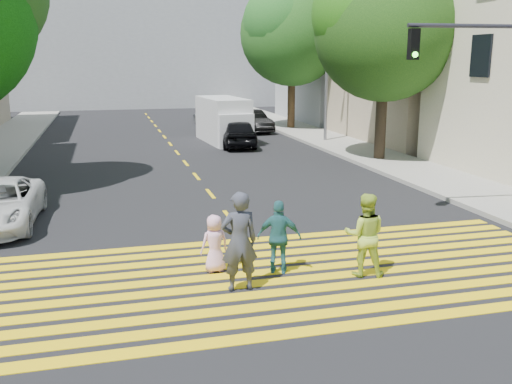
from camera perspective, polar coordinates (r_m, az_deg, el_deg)
name	(u,v)px	position (r m, az deg, el deg)	size (l,w,h in m)	color
ground	(297,301)	(10.75, 4.14, -10.81)	(120.00, 120.00, 0.00)	black
sidewalk_left	(1,146)	(32.02, -24.12, 4.23)	(3.00, 40.00, 0.15)	gray
sidewalk_right	(366,154)	(27.31, 10.94, 3.80)	(3.00, 60.00, 0.15)	gray
crosswalk	(277,276)	(11.87, 2.14, -8.40)	(13.40, 5.30, 0.01)	yellow
lane_line	(167,140)	(32.25, -8.88, 5.14)	(0.12, 34.40, 0.01)	yellow
building_right_tan	(447,48)	(33.66, 18.60, 13.49)	(10.00, 10.00, 10.00)	tan
building_right_grey	(361,51)	(43.32, 10.46, 13.68)	(10.00, 10.00, 10.00)	gray
backdrop_block	(136,43)	(57.41, -11.87, 14.41)	(30.00, 8.00, 12.00)	gray
tree_right_near	(387,22)	(25.49, 13.01, 16.27)	(7.48, 7.12, 8.76)	black
tree_right_far	(293,28)	(36.82, 3.72, 16.07)	(8.43, 8.40, 9.36)	black
pedestrian_man	(239,241)	(10.89, -1.69, -4.96)	(0.71, 0.47, 1.95)	#353743
pedestrian_woman	(365,235)	(11.87, 10.84, -4.23)	(0.84, 0.66, 1.73)	#ABC93D
pedestrian_child	(215,243)	(11.97, -4.17, -5.15)	(0.60, 0.39, 1.23)	#EBADD3
pedestrian_extra	(279,237)	(11.82, 2.34, -4.53)	(0.91, 0.38, 1.55)	#28666E
dark_car_near	(238,133)	(29.39, -1.84, 5.95)	(1.71, 4.26, 1.45)	black
silver_car	(212,116)	(39.26, -4.40, 7.61)	(1.85, 4.56, 1.32)	#9B9FA2
dark_car_parked	(252,121)	(35.55, -0.44, 7.10)	(1.43, 4.09, 1.35)	black
white_van	(224,121)	(31.00, -3.19, 7.06)	(2.26, 5.17, 2.38)	silver
traffic_signal	(499,88)	(16.81, 23.15, 9.52)	(3.80, 0.56, 5.58)	black
street_lamp	(325,43)	(30.76, 6.88, 14.56)	(2.03, 0.71, 9.08)	gray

